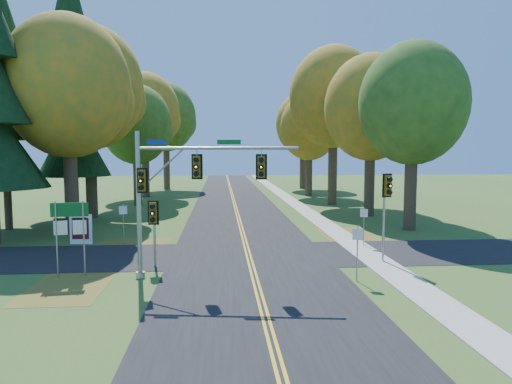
{
  "coord_description": "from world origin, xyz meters",
  "views": [
    {
      "loc": [
        -1.43,
        -21.35,
        5.4
      ],
      "look_at": [
        0.48,
        3.01,
        3.2
      ],
      "focal_mm": 32.0,
      "sensor_mm": 36.0,
      "label": 1
    }
  ],
  "objects": [
    {
      "name": "info_kiosk",
      "position": [
        -9.56,
        5.62,
        0.86
      ],
      "size": [
        1.26,
        0.25,
        1.73
      ],
      "rotation": [
        0.0,
        0.0,
        -0.05
      ],
      "color": "white",
      "rests_on": "ground"
    },
    {
      "name": "leaf_patch_w_far",
      "position": [
        -7.5,
        -3.0,
        0.01
      ],
      "size": [
        3.0,
        5.0,
        0.0
      ],
      "primitive_type": "cube",
      "color": "brown",
      "rests_on": "ground"
    },
    {
      "name": "east_signal_pole",
      "position": [
        6.48,
        -0.25,
        3.29
      ],
      "size": [
        0.5,
        0.58,
        4.34
      ],
      "rotation": [
        0.0,
        0.0,
        0.2
      ],
      "color": "#979A9F",
      "rests_on": "ground"
    },
    {
      "name": "route_sign_cluster",
      "position": [
        -7.84,
        -1.57,
        2.32
      ],
      "size": [
        1.53,
        0.25,
        3.3
      ],
      "rotation": [
        0.0,
        0.0,
        0.12
      ],
      "color": "gray",
      "rests_on": "ground"
    },
    {
      "name": "tree_w_a",
      "position": [
        -11.13,
        9.38,
        9.49
      ],
      "size": [
        8.0,
        8.0,
        14.15
      ],
      "color": "#38281C",
      "rests_on": "ground"
    },
    {
      "name": "centerline_right",
      "position": [
        0.1,
        0.0,
        0.03
      ],
      "size": [
        0.1,
        160.0,
        0.01
      ],
      "primitive_type": "cube",
      "color": "gold",
      "rests_on": "road_main"
    },
    {
      "name": "tree_e_e",
      "position": [
        10.47,
        43.58,
        9.19
      ],
      "size": [
        7.8,
        7.8,
        13.74
      ],
      "color": "#38281C",
      "rests_on": "ground"
    },
    {
      "name": "pine_c",
      "position": [
        -13.0,
        16.0,
        9.69
      ],
      "size": [
        5.6,
        5.6,
        20.56
      ],
      "color": "#38281C",
      "rests_on": "ground"
    },
    {
      "name": "pine_b",
      "position": [
        -16.0,
        11.0,
        8.16
      ],
      "size": [
        5.6,
        5.6,
        17.31
      ],
      "color": "#38281C",
      "rests_on": "ground"
    },
    {
      "name": "tree_w_b",
      "position": [
        -11.72,
        16.29,
        10.37
      ],
      "size": [
        8.6,
        8.6,
        15.38
      ],
      "color": "#38281C",
      "rests_on": "ground"
    },
    {
      "name": "ground",
      "position": [
        0.0,
        0.0,
        0.0
      ],
      "size": [
        160.0,
        160.0,
        0.0
      ],
      "primitive_type": "plane",
      "color": "#35561E",
      "rests_on": "ground"
    },
    {
      "name": "traffic_mast",
      "position": [
        -3.18,
        -2.26,
        4.0
      ],
      "size": [
        6.82,
        1.17,
        6.23
      ],
      "rotation": [
        0.0,
        0.0,
        -0.13
      ],
      "color": "#94979C",
      "rests_on": "ground"
    },
    {
      "name": "tree_e_b",
      "position": [
        10.97,
        15.58,
        8.9
      ],
      "size": [
        7.6,
        7.6,
        13.33
      ],
      "color": "#38281C",
      "rests_on": "ground"
    },
    {
      "name": "tree_e_d",
      "position": [
        9.26,
        32.87,
        8.24
      ],
      "size": [
        7.0,
        7.0,
        12.32
      ],
      "color": "#38281C",
      "rests_on": "ground"
    },
    {
      "name": "tree_w_e",
      "position": [
        -8.92,
        44.09,
        10.07
      ],
      "size": [
        8.4,
        8.4,
        14.97
      ],
      "color": "#38281C",
      "rests_on": "ground"
    },
    {
      "name": "road_cross",
      "position": [
        0.0,
        2.0,
        0.01
      ],
      "size": [
        60.0,
        6.0,
        0.02
      ],
      "primitive_type": "cube",
      "color": "black",
      "rests_on": "ground"
    },
    {
      "name": "tree_w_d",
      "position": [
        -10.13,
        33.18,
        9.78
      ],
      "size": [
        8.2,
        8.2,
        14.56
      ],
      "color": "#38281C",
      "rests_on": "ground"
    },
    {
      "name": "reg_sign_e_north",
      "position": [
        6.66,
        3.62,
        1.51
      ],
      "size": [
        0.4,
        0.19,
        2.21
      ],
      "rotation": [
        0.0,
        0.0,
        -0.39
      ],
      "color": "gray",
      "rests_on": "ground"
    },
    {
      "name": "reg_sign_e_south",
      "position": [
        4.2,
        -3.2,
        1.57
      ],
      "size": [
        0.43,
        0.14,
        2.3
      ],
      "rotation": [
        0.0,
        0.0,
        -0.26
      ],
      "color": "gray",
      "rests_on": "ground"
    },
    {
      "name": "tree_e_a",
      "position": [
        11.57,
        8.77,
        8.53
      ],
      "size": [
        7.2,
        7.2,
        12.73
      ],
      "color": "#38281C",
      "rests_on": "ground"
    },
    {
      "name": "leaf_patch_w_near",
      "position": [
        -6.5,
        4.0,
        0.01
      ],
      "size": [
        4.0,
        6.0,
        0.0
      ],
      "primitive_type": "cube",
      "color": "brown",
      "rests_on": "ground"
    },
    {
      "name": "ped_signal_pole",
      "position": [
        -4.51,
        -0.28,
        2.34
      ],
      "size": [
        0.5,
        0.57,
        3.14
      ],
      "rotation": [
        0.0,
        0.0,
        -0.05
      ],
      "color": "#9B9FA4",
      "rests_on": "ground"
    },
    {
      "name": "tree_w_c",
      "position": [
        -9.54,
        24.47,
        7.94
      ],
      "size": [
        6.8,
        6.8,
        11.91
      ],
      "color": "#38281C",
      "rests_on": "ground"
    },
    {
      "name": "tree_e_c",
      "position": [
        9.88,
        23.69,
        10.66
      ],
      "size": [
        8.8,
        8.8,
        15.79
      ],
      "color": "#38281C",
      "rests_on": "ground"
    },
    {
      "name": "reg_sign_w",
      "position": [
        -7.0,
        5.04,
        1.61
      ],
      "size": [
        0.44,
        0.16,
        2.35
      ],
      "rotation": [
        0.0,
        0.0,
        0.3
      ],
      "color": "gray",
      "rests_on": "ground"
    },
    {
      "name": "leaf_patch_e",
      "position": [
        6.8,
        6.0,
        0.01
      ],
      "size": [
        3.5,
        8.0,
        0.0
      ],
      "primitive_type": "cube",
      "color": "brown",
      "rests_on": "ground"
    },
    {
      "name": "road_main",
      "position": [
        0.0,
        0.0,
        0.01
      ],
      "size": [
        8.0,
        160.0,
        0.02
      ],
      "primitive_type": "cube",
      "color": "black",
      "rests_on": "ground"
    },
    {
      "name": "sidewalk_east",
      "position": [
        6.2,
        0.0,
        0.03
      ],
      "size": [
        1.6,
        160.0,
        0.06
      ],
      "primitive_type": "cube",
      "color": "#9E998E",
      "rests_on": "ground"
    },
    {
      "name": "centerline_left",
      "position": [
        -0.1,
        0.0,
        0.03
      ],
      "size": [
        0.1,
        160.0,
        0.01
      ],
      "primitive_type": "cube",
      "color": "gold",
      "rests_on": "road_main"
    }
  ]
}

